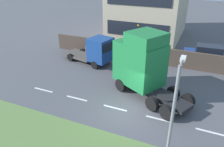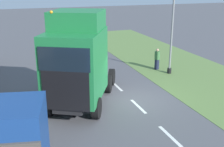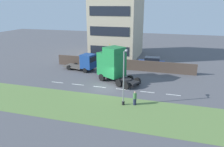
{
  "view_description": "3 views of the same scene",
  "coord_description": "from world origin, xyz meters",
  "px_view_note": "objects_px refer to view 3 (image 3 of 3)",
  "views": [
    {
      "loc": [
        -11.95,
        -4.01,
        9.22
      ],
      "look_at": [
        -0.08,
        1.1,
        2.77
      ],
      "focal_mm": 35.0,
      "sensor_mm": 36.0,
      "label": 1
    },
    {
      "loc": [
        5.92,
        13.18,
        6.28
      ],
      "look_at": [
        0.59,
        -1.57,
        1.14
      ],
      "focal_mm": 45.0,
      "sensor_mm": 36.0,
      "label": 2
    },
    {
      "loc": [
        -25.87,
        -8.47,
        10.58
      ],
      "look_at": [
        -2.34,
        -1.53,
        2.82
      ],
      "focal_mm": 35.0,
      "sensor_mm": 36.0,
      "label": 3
    }
  ],
  "objects_px": {
    "lamp_post": "(124,81)",
    "pedestrian": "(135,98)",
    "flatbed_truck": "(86,62)",
    "parked_car": "(151,63)",
    "lorry_cab": "(113,64)"
  },
  "relations": [
    {
      "from": "lorry_cab",
      "to": "flatbed_truck",
      "type": "bearing_deg",
      "value": 87.26
    },
    {
      "from": "lorry_cab",
      "to": "parked_car",
      "type": "xyz_separation_m",
      "value": [
        7.77,
        -4.65,
        -1.48
      ]
    },
    {
      "from": "flatbed_truck",
      "to": "pedestrian",
      "type": "bearing_deg",
      "value": 56.61
    },
    {
      "from": "parked_car",
      "to": "lamp_post",
      "type": "distance_m",
      "value": 15.26
    },
    {
      "from": "lorry_cab",
      "to": "pedestrian",
      "type": "bearing_deg",
      "value": -118.37
    },
    {
      "from": "flatbed_truck",
      "to": "pedestrian",
      "type": "xyz_separation_m",
      "value": [
        -10.47,
        -10.18,
        -0.73
      ]
    },
    {
      "from": "parked_car",
      "to": "flatbed_truck",
      "type": "bearing_deg",
      "value": 109.48
    },
    {
      "from": "lamp_post",
      "to": "pedestrian",
      "type": "height_order",
      "value": "lamp_post"
    },
    {
      "from": "pedestrian",
      "to": "flatbed_truck",
      "type": "bearing_deg",
      "value": 44.18
    },
    {
      "from": "parked_car",
      "to": "lamp_post",
      "type": "bearing_deg",
      "value": 171.55
    },
    {
      "from": "lorry_cab",
      "to": "parked_car",
      "type": "distance_m",
      "value": 9.18
    },
    {
      "from": "lorry_cab",
      "to": "flatbed_truck",
      "type": "height_order",
      "value": "lorry_cab"
    },
    {
      "from": "lamp_post",
      "to": "pedestrian",
      "type": "bearing_deg",
      "value": -77.84
    },
    {
      "from": "flatbed_truck",
      "to": "lamp_post",
      "type": "relative_size",
      "value": 0.99
    },
    {
      "from": "flatbed_truck",
      "to": "parked_car",
      "type": "relative_size",
      "value": 1.28
    }
  ]
}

